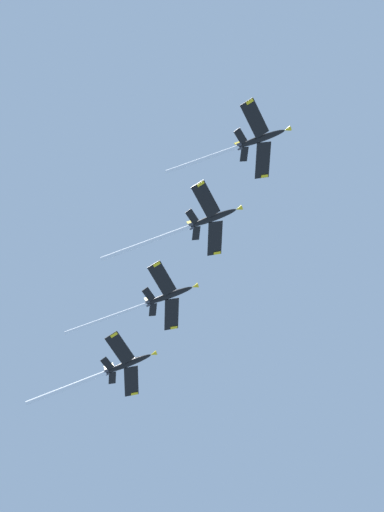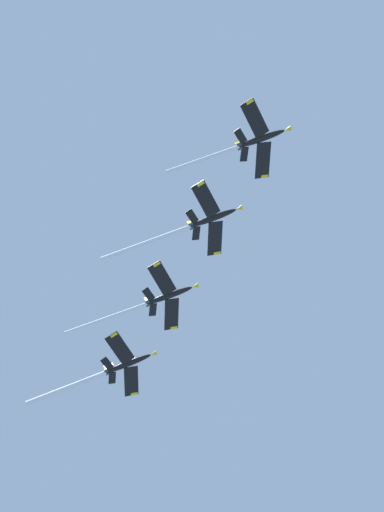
{
  "view_description": "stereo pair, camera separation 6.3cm",
  "coord_description": "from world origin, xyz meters",
  "px_view_note": "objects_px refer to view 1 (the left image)",
  "views": [
    {
      "loc": [
        -35.94,
        -43.37,
        1.75
      ],
      "look_at": [
        34.17,
        10.9,
        161.86
      ],
      "focal_mm": 53.08,
      "sensor_mm": 36.0,
      "label": 1
    },
    {
      "loc": [
        -35.98,
        -43.32,
        1.75
      ],
      "look_at": [
        34.17,
        10.9,
        161.86
      ],
      "focal_mm": 53.08,
      "sensor_mm": 36.0,
      "label": 2
    }
  ],
  "objects_px": {
    "jet_second": "(193,225)",
    "jet_third": "(157,300)",
    "jet_fourth": "(107,372)",
    "jet_lead": "(248,143)"
  },
  "relations": [
    {
      "from": "jet_second",
      "to": "jet_third",
      "type": "xyz_separation_m",
      "value": [
        9.61,
        18.51,
        -3.01
      ]
    },
    {
      "from": "jet_second",
      "to": "jet_fourth",
      "type": "height_order",
      "value": "jet_second"
    },
    {
      "from": "jet_second",
      "to": "jet_fourth",
      "type": "xyz_separation_m",
      "value": [
        15.53,
        38.86,
        -9.38
      ]
    },
    {
      "from": "jet_third",
      "to": "jet_fourth",
      "type": "distance_m",
      "value": 22.14
    },
    {
      "from": "jet_lead",
      "to": "jet_fourth",
      "type": "xyz_separation_m",
      "value": [
        22.01,
        60.13,
        -15.9
      ]
    },
    {
      "from": "jet_lead",
      "to": "jet_second",
      "type": "xyz_separation_m",
      "value": [
        6.48,
        21.26,
        -6.52
      ]
    },
    {
      "from": "jet_lead",
      "to": "jet_second",
      "type": "height_order",
      "value": "jet_lead"
    },
    {
      "from": "jet_fourth",
      "to": "jet_lead",
      "type": "bearing_deg",
      "value": -110.11
    },
    {
      "from": "jet_lead",
      "to": "jet_second",
      "type": "bearing_deg",
      "value": 73.05
    },
    {
      "from": "jet_lead",
      "to": "jet_third",
      "type": "height_order",
      "value": "jet_lead"
    }
  ]
}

